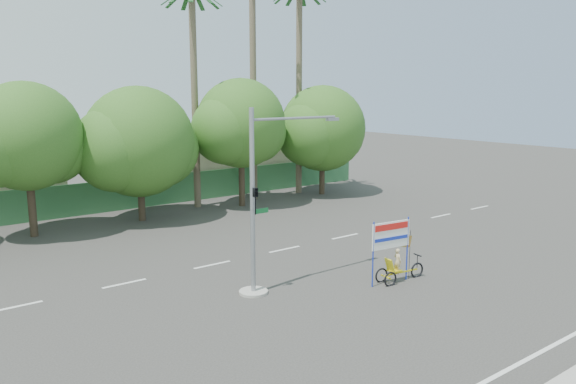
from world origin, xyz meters
TOP-DOWN VIEW (x-y plane):
  - ground at (0.00, 0.00)m, footprint 120.00×120.00m
  - fence at (0.00, 21.50)m, footprint 38.00×0.08m
  - building_right at (8.00, 26.00)m, footprint 14.00×8.00m
  - tree_left at (-7.05, 18.00)m, footprint 6.66×5.60m
  - tree_center at (-1.05, 18.00)m, footprint 7.62×6.40m
  - tree_right at (5.95, 18.00)m, footprint 6.90×5.80m
  - tree_far_right at (12.95, 18.00)m, footprint 7.38×6.20m
  - palm_tall at (8.00, 19.50)m, footprint 3.73×3.79m
  - palm_mid at (12.00, 19.50)m, footprint 3.73×3.79m
  - palm_short at (3.50, 19.50)m, footprint 3.73×3.79m
  - traffic_signal at (-2.20, 3.98)m, footprint 4.72×1.10m
  - trike_billboard at (2.71, 1.60)m, footprint 2.69×0.77m

SIDE VIEW (x-z plane):
  - ground at x=0.00m, z-range 0.00..0.00m
  - fence at x=0.00m, z-range 0.00..2.00m
  - trike_billboard at x=2.71m, z-range -0.26..2.40m
  - building_right at x=8.00m, z-range 0.00..3.60m
  - traffic_signal at x=-2.20m, z-range -0.58..6.42m
  - tree_center at x=-1.05m, z-range 0.54..8.39m
  - tree_far_right at x=12.95m, z-range 0.68..8.61m
  - tree_left at x=-7.05m, z-range 1.02..9.09m
  - tree_right at x=5.95m, z-range 1.06..9.42m
  - palm_short at x=3.50m, z-range 1.64..16.09m
  - palm_mid at x=12.00m, z-range 1.67..17.12m
  - palm_tall at x=8.00m, z-range 1.74..19.19m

